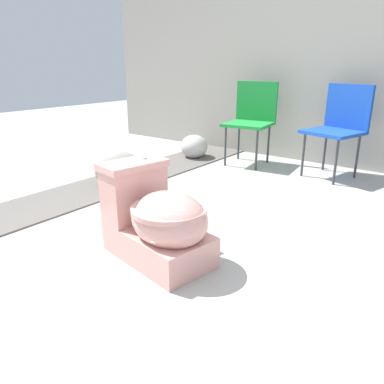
% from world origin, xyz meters
% --- Properties ---
extents(ground_plane, '(14.00, 14.00, 0.00)m').
position_xyz_m(ground_plane, '(0.00, 0.00, 0.00)').
color(ground_plane, '#A8A59E').
extents(gravel_strip, '(0.56, 8.00, 0.01)m').
position_xyz_m(gravel_strip, '(-1.27, 0.50, 0.01)').
color(gravel_strip, '#605B56').
rests_on(gravel_strip, ground).
extents(toilet, '(0.69, 0.48, 0.52)m').
position_xyz_m(toilet, '(-0.04, 0.22, 0.22)').
color(toilet, '#E09E93').
rests_on(toilet, ground).
extents(folding_chair_left, '(0.49, 0.49, 0.83)m').
position_xyz_m(folding_chair_left, '(-0.68, 2.38, 0.51)').
color(folding_chair_left, '#1E8C38').
rests_on(folding_chair_left, ground).
extents(folding_chair_middle, '(0.54, 0.54, 0.83)m').
position_xyz_m(folding_chair_middle, '(0.19, 2.43, 0.51)').
color(folding_chair_middle, '#1947B2').
rests_on(folding_chair_middle, ground).
extents(boulder_near, '(0.45, 0.45, 0.26)m').
position_xyz_m(boulder_near, '(-1.28, 2.16, 0.13)').
color(boulder_near, '#B7B2AD').
rests_on(boulder_near, ground).
extents(boulder_far, '(0.50, 0.51, 0.32)m').
position_xyz_m(boulder_far, '(-1.14, 0.92, 0.16)').
color(boulder_far, gray).
rests_on(boulder_far, ground).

